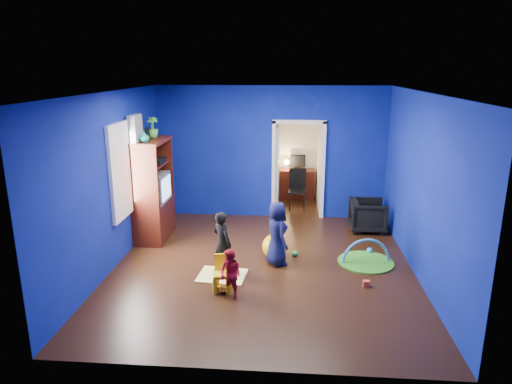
# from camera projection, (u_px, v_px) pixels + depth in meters

# --- Properties ---
(floor) EXTENTS (5.00, 5.50, 0.01)m
(floor) POSITION_uv_depth(u_px,v_px,m) (263.00, 267.00, 7.74)
(floor) COLOR black
(floor) RESTS_ON ground
(ceiling) EXTENTS (5.00, 5.50, 0.01)m
(ceiling) POSITION_uv_depth(u_px,v_px,m) (263.00, 92.00, 6.97)
(ceiling) COLOR white
(ceiling) RESTS_ON wall_back
(wall_back) EXTENTS (5.00, 0.02, 2.90)m
(wall_back) POSITION_uv_depth(u_px,v_px,m) (271.00, 153.00, 10.00)
(wall_back) COLOR navy
(wall_back) RESTS_ON floor
(wall_front) EXTENTS (5.00, 0.02, 2.90)m
(wall_front) POSITION_uv_depth(u_px,v_px,m) (246.00, 250.00, 4.71)
(wall_front) COLOR navy
(wall_front) RESTS_ON floor
(wall_left) EXTENTS (0.02, 5.50, 2.90)m
(wall_left) POSITION_uv_depth(u_px,v_px,m) (113.00, 181.00, 7.55)
(wall_left) COLOR navy
(wall_left) RESTS_ON floor
(wall_right) EXTENTS (0.02, 5.50, 2.90)m
(wall_right) POSITION_uv_depth(u_px,v_px,m) (422.00, 187.00, 7.16)
(wall_right) COLOR navy
(wall_right) RESTS_ON floor
(alcove) EXTENTS (1.00, 1.75, 2.50)m
(alcove) POSITION_uv_depth(u_px,v_px,m) (298.00, 155.00, 10.85)
(alcove) COLOR silver
(alcove) RESTS_ON floor
(armchair) EXTENTS (0.71, 0.69, 0.65)m
(armchair) POSITION_uv_depth(u_px,v_px,m) (368.00, 215.00, 9.37)
(armchair) COLOR black
(armchair) RESTS_ON floor
(child_black) EXTENTS (0.46, 0.45, 1.07)m
(child_black) POSITION_uv_depth(u_px,v_px,m) (222.00, 243.00, 7.33)
(child_black) COLOR black
(child_black) RESTS_ON floor
(child_navy) EXTENTS (0.55, 0.64, 1.11)m
(child_navy) POSITION_uv_depth(u_px,v_px,m) (277.00, 234.00, 7.70)
(child_navy) COLOR #0F1A3A
(child_navy) RESTS_ON floor
(toddler_red) EXTENTS (0.46, 0.43, 0.74)m
(toddler_red) POSITION_uv_depth(u_px,v_px,m) (230.00, 274.00, 6.62)
(toddler_red) COLOR #B02012
(toddler_red) RESTS_ON floor
(vase) EXTENTS (0.20, 0.20, 0.19)m
(vase) POSITION_uv_depth(u_px,v_px,m) (144.00, 137.00, 8.24)
(vase) COLOR #0C5464
(vase) RESTS_ON tv_armoire
(potted_plant) EXTENTS (0.27, 0.27, 0.40)m
(potted_plant) POSITION_uv_depth(u_px,v_px,m) (152.00, 127.00, 8.71)
(potted_plant) COLOR #3F9034
(potted_plant) RESTS_ON tv_armoire
(tv_armoire) EXTENTS (0.58, 1.14, 1.96)m
(tv_armoire) POSITION_uv_depth(u_px,v_px,m) (153.00, 190.00, 8.81)
(tv_armoire) COLOR #3A1309
(tv_armoire) RESTS_ON floor
(crt_tv) EXTENTS (0.46, 0.70, 0.54)m
(crt_tv) POSITION_uv_depth(u_px,v_px,m) (155.00, 188.00, 8.80)
(crt_tv) COLOR silver
(crt_tv) RESTS_ON tv_armoire
(yellow_blanket) EXTENTS (0.80, 0.67, 0.03)m
(yellow_blanket) POSITION_uv_depth(u_px,v_px,m) (222.00, 276.00, 7.37)
(yellow_blanket) COLOR #F2E07A
(yellow_blanket) RESTS_ON floor
(hopper_ball) EXTENTS (0.43, 0.43, 0.43)m
(hopper_ball) POSITION_uv_depth(u_px,v_px,m) (274.00, 247.00, 8.04)
(hopper_ball) COLOR yellow
(hopper_ball) RESTS_ON floor
(kid_chair) EXTENTS (0.33, 0.33, 0.50)m
(kid_chair) POSITION_uv_depth(u_px,v_px,m) (222.00, 275.00, 6.85)
(kid_chair) COLOR yellow
(kid_chair) RESTS_ON floor
(play_mat) EXTENTS (0.96, 0.96, 0.03)m
(play_mat) POSITION_uv_depth(u_px,v_px,m) (366.00, 262.00, 7.90)
(play_mat) COLOR green
(play_mat) RESTS_ON floor
(toy_arch) EXTENTS (0.85, 0.20, 0.86)m
(toy_arch) POSITION_uv_depth(u_px,v_px,m) (366.00, 262.00, 7.89)
(toy_arch) COLOR #3F8CD8
(toy_arch) RESTS_ON floor
(window_left) EXTENTS (0.03, 0.95, 1.55)m
(window_left) POSITION_uv_depth(u_px,v_px,m) (121.00, 171.00, 7.85)
(window_left) COLOR white
(window_left) RESTS_ON wall_left
(curtain) EXTENTS (0.14, 0.42, 2.40)m
(curtain) POSITION_uv_depth(u_px,v_px,m) (139.00, 180.00, 8.45)
(curtain) COLOR slate
(curtain) RESTS_ON floor
(doorway) EXTENTS (1.16, 0.10, 2.10)m
(doorway) POSITION_uv_depth(u_px,v_px,m) (298.00, 171.00, 10.06)
(doorway) COLOR white
(doorway) RESTS_ON floor
(study_desk) EXTENTS (0.88, 0.44, 0.75)m
(study_desk) POSITION_uv_depth(u_px,v_px,m) (297.00, 184.00, 11.69)
(study_desk) COLOR #3D140A
(study_desk) RESTS_ON floor
(desk_monitor) EXTENTS (0.40, 0.05, 0.32)m
(desk_monitor) POSITION_uv_depth(u_px,v_px,m) (297.00, 161.00, 11.65)
(desk_monitor) COLOR black
(desk_monitor) RESTS_ON study_desk
(desk_lamp) EXTENTS (0.14, 0.14, 0.14)m
(desk_lamp) POSITION_uv_depth(u_px,v_px,m) (286.00, 162.00, 11.62)
(desk_lamp) COLOR #FFD88C
(desk_lamp) RESTS_ON study_desk
(folding_chair) EXTENTS (0.40, 0.40, 0.92)m
(folding_chair) POSITION_uv_depth(u_px,v_px,m) (297.00, 190.00, 10.74)
(folding_chair) COLOR black
(folding_chair) RESTS_ON floor
(book_shelf) EXTENTS (0.88, 0.24, 0.04)m
(book_shelf) POSITION_uv_depth(u_px,v_px,m) (298.00, 119.00, 11.36)
(book_shelf) COLOR white
(book_shelf) RESTS_ON study_desk
(toy_0) EXTENTS (0.10, 0.08, 0.10)m
(toy_0) POSITION_uv_depth(u_px,v_px,m) (366.00, 284.00, 7.02)
(toy_0) COLOR #DC4D24
(toy_0) RESTS_ON floor
(toy_1) EXTENTS (0.11, 0.11, 0.11)m
(toy_1) POSITION_uv_depth(u_px,v_px,m) (370.00, 250.00, 8.29)
(toy_1) COLOR #2592D4
(toy_1) RESTS_ON floor
(toy_2) EXTENTS (0.10, 0.08, 0.10)m
(toy_2) POSITION_uv_depth(u_px,v_px,m) (217.00, 289.00, 6.85)
(toy_2) COLOR orange
(toy_2) RESTS_ON floor
(toy_3) EXTENTS (0.11, 0.11, 0.11)m
(toy_3) POSITION_uv_depth(u_px,v_px,m) (295.00, 253.00, 8.16)
(toy_3) COLOR green
(toy_3) RESTS_ON floor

